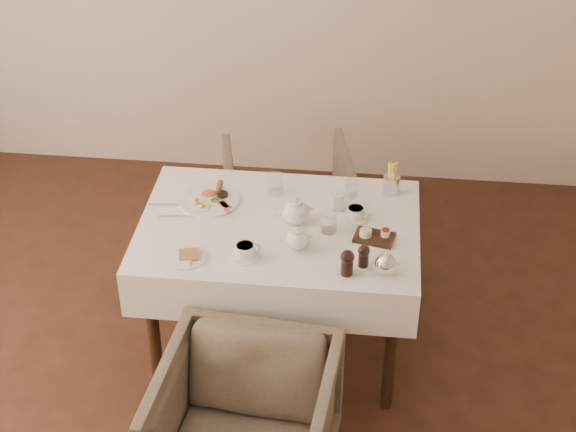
# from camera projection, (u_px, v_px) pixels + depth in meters

# --- Properties ---
(table) EXTENTS (1.28, 0.88, 0.75)m
(table) POSITION_uv_depth(u_px,v_px,m) (279.00, 245.00, 4.09)
(table) COLOR black
(table) RESTS_ON ground
(armchair_near) EXTENTS (0.76, 0.78, 0.65)m
(armchair_near) POSITION_uv_depth(u_px,v_px,m) (246.00, 430.00, 3.59)
(armchair_near) COLOR #4F4639
(armchair_near) RESTS_ON ground
(armchair_far) EXTENTS (0.82, 0.84, 0.65)m
(armchair_far) POSITION_uv_depth(u_px,v_px,m) (288.00, 207.00, 4.90)
(armchair_far) COLOR #4F4639
(armchair_far) RESTS_ON ground
(breakfast_plate) EXTENTS (0.29, 0.29, 0.04)m
(breakfast_plate) POSITION_uv_depth(u_px,v_px,m) (210.00, 199.00, 4.18)
(breakfast_plate) COLOR white
(breakfast_plate) RESTS_ON table
(side_plate) EXTENTS (0.18, 0.17, 0.02)m
(side_plate) POSITION_uv_depth(u_px,v_px,m) (185.00, 258.00, 3.81)
(side_plate) COLOR white
(side_plate) RESTS_ON table
(teapot_centre) EXTENTS (0.20, 0.17, 0.14)m
(teapot_centre) POSITION_uv_depth(u_px,v_px,m) (296.00, 211.00, 3.99)
(teapot_centre) COLOR white
(teapot_centre) RESTS_ON table
(teapot_front) EXTENTS (0.17, 0.14, 0.12)m
(teapot_front) POSITION_uv_depth(u_px,v_px,m) (297.00, 238.00, 3.84)
(teapot_front) COLOR white
(teapot_front) RESTS_ON table
(creamer) EXTENTS (0.08, 0.08, 0.08)m
(creamer) POSITION_uv_depth(u_px,v_px,m) (337.00, 201.00, 4.11)
(creamer) COLOR white
(creamer) RESTS_ON table
(teacup_near) EXTENTS (0.13, 0.13, 0.06)m
(teacup_near) POSITION_uv_depth(u_px,v_px,m) (245.00, 252.00, 3.81)
(teacup_near) COLOR white
(teacup_near) RESTS_ON table
(teacup_far) EXTENTS (0.12, 0.12, 0.06)m
(teacup_far) POSITION_uv_depth(u_px,v_px,m) (356.00, 214.00, 4.05)
(teacup_far) COLOR white
(teacup_far) RESTS_ON table
(glass_left) EXTENTS (0.09, 0.09, 0.10)m
(glass_left) POSITION_uv_depth(u_px,v_px,m) (276.00, 184.00, 4.21)
(glass_left) COLOR silver
(glass_left) RESTS_ON table
(glass_mid) EXTENTS (0.09, 0.09, 0.10)m
(glass_mid) POSITION_uv_depth(u_px,v_px,m) (329.00, 222.00, 3.95)
(glass_mid) COLOR silver
(glass_mid) RESTS_ON table
(glass_right) EXTENTS (0.07, 0.07, 0.09)m
(glass_right) POSITION_uv_depth(u_px,v_px,m) (351.00, 188.00, 4.19)
(glass_right) COLOR silver
(glass_right) RESTS_ON table
(condiment_board) EXTENTS (0.20, 0.15, 0.04)m
(condiment_board) POSITION_uv_depth(u_px,v_px,m) (374.00, 236.00, 3.93)
(condiment_board) COLOR black
(condiment_board) RESTS_ON table
(pepper_mill_left) EXTENTS (0.07, 0.07, 0.12)m
(pepper_mill_left) POSITION_uv_depth(u_px,v_px,m) (347.00, 263.00, 3.69)
(pepper_mill_left) COLOR black
(pepper_mill_left) RESTS_ON table
(pepper_mill_right) EXTENTS (0.06, 0.06, 0.11)m
(pepper_mill_right) POSITION_uv_depth(u_px,v_px,m) (364.00, 256.00, 3.74)
(pepper_mill_right) COLOR black
(pepper_mill_right) RESTS_ON table
(silver_pot) EXTENTS (0.14, 0.12, 0.12)m
(silver_pot) POSITION_uv_depth(u_px,v_px,m) (386.00, 262.00, 3.70)
(silver_pot) COLOR white
(silver_pot) RESTS_ON table
(fries_cup) EXTENTS (0.08, 0.08, 0.17)m
(fries_cup) POSITION_uv_depth(u_px,v_px,m) (392.00, 180.00, 4.20)
(fries_cup) COLOR silver
(fries_cup) RESTS_ON table
(cutlery_fork) EXTENTS (0.21, 0.03, 0.00)m
(cutlery_fork) POSITION_uv_depth(u_px,v_px,m) (170.00, 205.00, 4.15)
(cutlery_fork) COLOR silver
(cutlery_fork) RESTS_ON table
(cutlery_knife) EXTENTS (0.19, 0.04, 0.00)m
(cutlery_knife) POSITION_uv_depth(u_px,v_px,m) (180.00, 216.00, 4.07)
(cutlery_knife) COLOR silver
(cutlery_knife) RESTS_ON table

